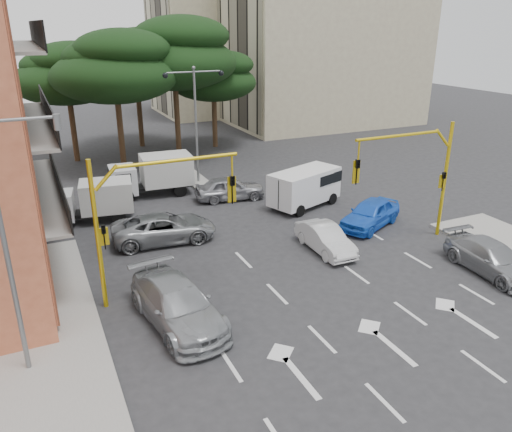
{
  "coord_description": "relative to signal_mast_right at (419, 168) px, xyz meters",
  "views": [
    {
      "loc": [
        -10.41,
        -16.09,
        10.5
      ],
      "look_at": [
        -0.76,
        4.75,
        1.6
      ],
      "focal_mm": 35.0,
      "sensor_mm": 36.0,
      "label": 1
    }
  ],
  "objects": [
    {
      "name": "street_lamp_left",
      "position": [
        -18.1,
        -2.99,
        0.84
      ],
      "size": [
        2.08,
        0.2,
        8.0
      ],
      "color": "slate",
      "rests_on": "sidewalk_left"
    },
    {
      "name": "street_lamp_center",
      "position": [
        -6.8,
        14.01,
        1.54
      ],
      "size": [
        4.16,
        0.36,
        7.77
      ],
      "color": "slate",
      "rests_on": "median_strip"
    },
    {
      "name": "car_silver_parked",
      "position": [
        0.8,
        -4.3,
        -3.19
      ],
      "size": [
        2.22,
        4.88,
        1.38
      ],
      "primitive_type": "imported",
      "rotation": [
        0.0,
        0.0,
        -0.06
      ],
      "color": "gray",
      "rests_on": "ground"
    },
    {
      "name": "pine_center",
      "position": [
        -5.75,
        21.96,
        4.41
      ],
      "size": [
        9.98,
        9.98,
        11.16
      ],
      "color": "#382616",
      "rests_on": "ground"
    },
    {
      "name": "car_white_hatch",
      "position": [
        -4.73,
        0.79,
        -3.24
      ],
      "size": [
        1.45,
        3.96,
        1.3
      ],
      "primitive_type": "imported",
      "rotation": [
        0.0,
        0.0,
        -0.02
      ],
      "color": "silver",
      "rests_on": "ground"
    },
    {
      "name": "pine_back",
      "position": [
        -7.75,
        26.96,
        3.72
      ],
      "size": [
        9.15,
        9.15,
        10.23
      ],
      "color": "#382616",
      "rests_on": "ground"
    },
    {
      "name": "ground",
      "position": [
        -6.8,
        -1.99,
        -3.88
      ],
      "size": [
        120.0,
        120.0,
        0.0
      ],
      "primitive_type": "plane",
      "color": "#28282B",
      "rests_on": "ground"
    },
    {
      "name": "pine_right",
      "position": [
        -1.75,
        23.96,
        2.33
      ],
      "size": [
        7.49,
        7.49,
        8.37
      ],
      "color": "#382616",
      "rests_on": "ground"
    },
    {
      "name": "car_silver_wagon",
      "position": [
        -13.13,
        -2.33,
        -3.09
      ],
      "size": [
        2.92,
        5.73,
        1.59
      ],
      "primitive_type": "imported",
      "rotation": [
        0.0,
        0.0,
        0.13
      ],
      "color": "#93969B",
      "rests_on": "ground"
    },
    {
      "name": "car_blue_compact",
      "position": [
        -0.8,
        2.44,
        -3.13
      ],
      "size": [
        4.77,
        3.52,
        1.51
      ],
      "primitive_type": "imported",
      "rotation": [
        0.0,
        0.0,
        -1.13
      ],
      "color": "blue",
      "rests_on": "ground"
    },
    {
      "name": "median_strip",
      "position": [
        -6.8,
        14.01,
        -3.81
      ],
      "size": [
        1.4,
        6.0,
        0.15
      ],
      "primitive_type": "cube",
      "color": "gray",
      "rests_on": "ground"
    },
    {
      "name": "signal_mast_right",
      "position": [
        0.0,
        0.0,
        0.0
      ],
      "size": [
        5.79,
        0.37,
        6.0
      ],
      "color": "gold",
      "rests_on": "ground"
    },
    {
      "name": "van_white",
      "position": [
        -2.44,
        6.82,
        -2.73
      ],
      "size": [
        5.04,
        3.51,
        2.3
      ],
      "primitive_type": null,
      "rotation": [
        0.0,
        0.0,
        -1.23
      ],
      "color": "white",
      "rests_on": "ground"
    },
    {
      "name": "apartment_beige_far",
      "position": [
        6.15,
        42.01,
        4.47
      ],
      "size": [
        16.2,
        12.15,
        16.7
      ],
      "color": "tan",
      "rests_on": "ground"
    },
    {
      "name": "box_truck_a",
      "position": [
        -14.53,
        9.65,
        -2.73
      ],
      "size": [
        4.94,
        2.69,
        2.31
      ],
      "primitive_type": null,
      "rotation": [
        0.0,
        0.0,
        1.41
      ],
      "color": "white",
      "rests_on": "ground"
    },
    {
      "name": "box_truck_b",
      "position": [
        -10.3,
        12.83,
        -2.59
      ],
      "size": [
        5.42,
        2.59,
        2.6
      ],
      "primitive_type": null,
      "rotation": [
        0.0,
        0.0,
        1.5
      ],
      "color": "white",
      "rests_on": "ground"
    },
    {
      "name": "pine_left_far",
      "position": [
        -13.75,
        23.96,
        3.03
      ],
      "size": [
        8.32,
        8.32,
        9.3
      ],
      "color": "#382616",
      "rests_on": "ground"
    },
    {
      "name": "apartment_beige_near",
      "position": [
        13.15,
        30.01,
        5.47
      ],
      "size": [
        20.2,
        12.15,
        18.7
      ],
      "color": "tan",
      "rests_on": "ground"
    },
    {
      "name": "signal_mast_left",
      "position": [
        -13.61,
        0.0,
        0.0
      ],
      "size": [
        5.79,
        0.37,
        6.0
      ],
      "color": "gold",
      "rests_on": "ground"
    },
    {
      "name": "car_silver_cross_a",
      "position": [
        -11.59,
        5.25,
        -3.15
      ],
      "size": [
        5.47,
        2.91,
        1.46
      ],
      "primitive_type": "imported",
      "rotation": [
        0.0,
        0.0,
        1.48
      ],
      "color": "gray",
      "rests_on": "ground"
    },
    {
      "name": "pine_left_near",
      "position": [
        -10.75,
        19.96,
        3.72
      ],
      "size": [
        9.15,
        9.15,
        10.23
      ],
      "color": "#382616",
      "rests_on": "ground"
    },
    {
      "name": "car_silver_cross_b",
      "position": [
        -6.09,
        9.89,
        -3.14
      ],
      "size": [
        4.57,
        2.37,
        1.48
      ],
      "primitive_type": "imported",
      "rotation": [
        0.0,
        0.0,
        1.42
      ],
      "color": "#97989E",
      "rests_on": "ground"
    }
  ]
}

